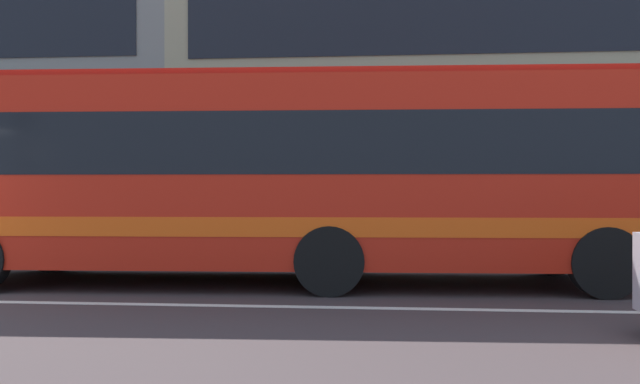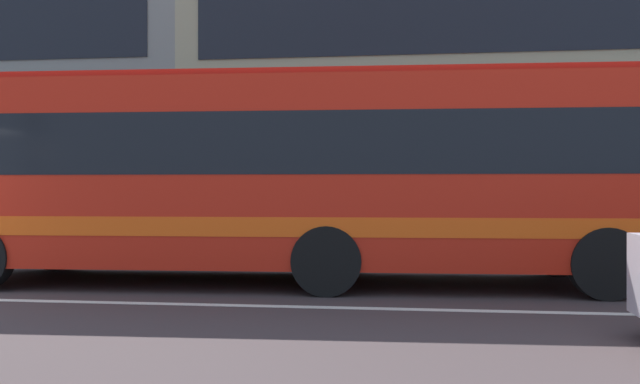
# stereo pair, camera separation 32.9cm
# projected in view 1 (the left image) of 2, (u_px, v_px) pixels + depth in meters

# --- Properties ---
(hedge_row_far) EXTENTS (15.10, 1.10, 1.04)m
(hedge_row_far) POSITION_uv_depth(u_px,v_px,m) (39.00, 234.00, 14.00)
(hedge_row_far) COLOR #154C1B
(hedge_row_far) RESTS_ON ground_plane
(apartment_block_right) EXTENTS (18.42, 9.51, 11.30)m
(apartment_block_right) POSITION_uv_depth(u_px,v_px,m) (455.00, 75.00, 22.90)
(apartment_block_right) COLOR tan
(apartment_block_right) RESTS_ON ground_plane
(transit_bus) EXTENTS (11.15, 2.99, 3.29)m
(transit_bus) POSITION_uv_depth(u_px,v_px,m) (290.00, 171.00, 10.19)
(transit_bus) COLOR red
(transit_bus) RESTS_ON ground_plane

